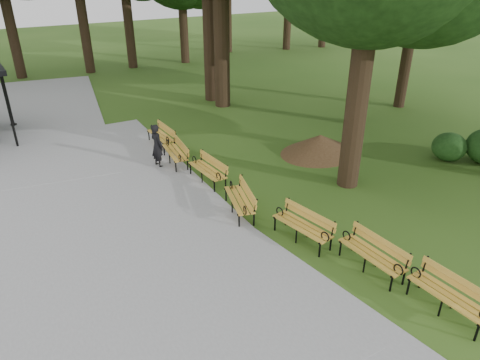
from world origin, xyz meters
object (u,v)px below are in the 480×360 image
bench_1 (372,255)px  bench_4 (207,170)px  person (157,146)px  lamp_post (3,83)px  dirt_mound (320,144)px  bench_5 (175,153)px  bench_0 (449,296)px  bench_6 (161,136)px  bench_3 (239,200)px  bench_2 (302,226)px

bench_1 → bench_4: bearing=-170.7°
person → bench_4: 2.35m
lamp_post → bench_1: size_ratio=1.47×
dirt_mound → bench_5: bench_5 is taller
bench_0 → bench_6: same height
bench_0 → bench_1: bearing=-172.9°
lamp_post → bench_3: (4.88, -12.21, -1.59)m
bench_2 → bench_4: (-0.55, 4.49, 0.00)m
bench_1 → bench_3: (-1.33, 4.04, 0.00)m
person → bench_5: person is taller
person → bench_2: person is taller
bench_1 → dirt_mound: bearing=147.9°
bench_2 → bench_1: bearing=10.0°
bench_0 → bench_2: size_ratio=1.00×
dirt_mound → bench_6: (-5.06, 4.01, 0.05)m
bench_1 → bench_5: 8.54m
bench_2 → bench_5: same height
bench_1 → bench_2: 2.00m
lamp_post → bench_0: size_ratio=1.47×
bench_3 → bench_6: (0.05, 6.29, 0.00)m
bench_6 → bench_5: bearing=-6.9°
bench_2 → bench_3: same height
person → bench_0: 10.70m
dirt_mound → bench_2: (-4.42, -4.43, 0.05)m
person → bench_4: size_ratio=0.86×
bench_6 → bench_1: bearing=6.6°
dirt_mound → lamp_post: bearing=135.2°
bench_0 → bench_1: same height
bench_2 → bench_5: (-0.86, 6.52, 0.00)m
bench_5 → bench_6: bearing=-178.9°
person → dirt_mound: person is taller
bench_3 → bench_4: size_ratio=1.00×
bench_5 → person: bearing=-90.0°
bench_2 → bench_6: (-0.64, 8.44, 0.00)m
bench_2 → bench_5: size_ratio=1.00×
bench_0 → bench_3: 6.17m
dirt_mound → bench_4: bench_4 is taller
person → bench_6: size_ratio=0.86×
bench_3 → lamp_post: bearing=-141.6°
dirt_mound → bench_3: size_ratio=1.43×
bench_1 → bench_6: (-1.28, 10.33, 0.00)m
dirt_mound → bench_0: bearing=-113.0°
bench_0 → bench_5: 10.48m
bench_1 → bench_2: same height
person → bench_3: 4.55m
bench_2 → person: bearing=-176.0°
lamp_post → bench_5: lamp_post is taller
lamp_post → bench_5: size_ratio=1.47×
person → bench_0: person is taller
dirt_mound → bench_4: size_ratio=1.43×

